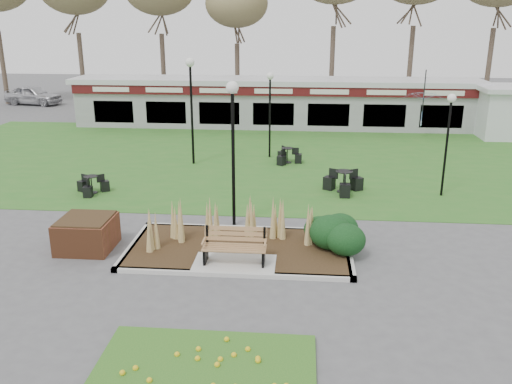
# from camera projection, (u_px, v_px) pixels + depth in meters

# --- Properties ---
(ground) EXTENTS (100.00, 100.00, 0.00)m
(ground) POSITION_uv_depth(u_px,v_px,m) (234.00, 269.00, 14.42)
(ground) COLOR #515154
(ground) RESTS_ON ground
(lawn) EXTENTS (34.00, 16.00, 0.02)m
(lawn) POSITION_uv_depth(u_px,v_px,m) (265.00, 158.00, 25.80)
(lawn) COLOR #2A6A21
(lawn) RESTS_ON ground
(flower_bed) EXTENTS (4.20, 3.00, 0.16)m
(flower_bed) POSITION_uv_depth(u_px,v_px,m) (203.00, 375.00, 10.04)
(flower_bed) COLOR #27631C
(flower_bed) RESTS_ON ground
(planting_bed) EXTENTS (6.75, 3.40, 1.27)m
(planting_bed) POSITION_uv_depth(u_px,v_px,m) (284.00, 239.00, 15.49)
(planting_bed) COLOR #312213
(planting_bed) RESTS_ON ground
(park_bench) EXTENTS (1.70, 0.66, 0.93)m
(park_bench) POSITION_uv_depth(u_px,v_px,m) (235.00, 245.00, 14.48)
(park_bench) COLOR #A5784A
(park_bench) RESTS_ON ground
(brick_planter) EXTENTS (1.50, 1.50, 0.95)m
(brick_planter) POSITION_uv_depth(u_px,v_px,m) (87.00, 233.00, 15.59)
(brick_planter) COLOR brown
(brick_planter) RESTS_ON ground
(food_pavilion) EXTENTS (24.60, 3.40, 2.90)m
(food_pavilion) POSITION_uv_depth(u_px,v_px,m) (275.00, 102.00, 32.89)
(food_pavilion) COLOR gray
(food_pavilion) RESTS_ON ground
(lamp_post_near_right) EXTENTS (0.38, 0.38, 4.60)m
(lamp_post_near_right) POSITION_uv_depth(u_px,v_px,m) (233.00, 122.00, 16.46)
(lamp_post_near_right) COLOR black
(lamp_post_near_right) RESTS_ON ground
(lamp_post_mid_left) EXTENTS (0.39, 0.39, 4.74)m
(lamp_post_mid_left) POSITION_uv_depth(u_px,v_px,m) (191.00, 88.00, 23.75)
(lamp_post_mid_left) COLOR black
(lamp_post_mid_left) RESTS_ON ground
(lamp_post_mid_right) EXTENTS (0.33, 0.33, 4.00)m
(lamp_post_mid_right) POSITION_uv_depth(u_px,v_px,m) (270.00, 96.00, 25.06)
(lamp_post_mid_right) COLOR black
(lamp_post_mid_right) RESTS_ON ground
(lamp_post_far_right) EXTENTS (0.32, 0.32, 3.82)m
(lamp_post_far_right) POSITION_uv_depth(u_px,v_px,m) (449.00, 123.00, 19.51)
(lamp_post_far_right) COLOR black
(lamp_post_far_right) RESTS_ON ground
(bistro_set_a) EXTENTS (1.14, 1.31, 0.70)m
(bistro_set_a) POSITION_uv_depth(u_px,v_px,m) (287.00, 158.00, 24.84)
(bistro_set_a) COLOR black
(bistro_set_a) RESTS_ON ground
(bistro_set_b) EXTENTS (1.26, 1.14, 0.67)m
(bistro_set_b) POSITION_uv_depth(u_px,v_px,m) (92.00, 187.00, 20.56)
(bistro_set_b) COLOR black
(bistro_set_b) RESTS_ON ground
(bistro_set_c) EXTENTS (1.57, 1.36, 0.83)m
(bistro_set_c) POSITION_uv_depth(u_px,v_px,m) (344.00, 185.00, 20.66)
(bistro_set_c) COLOR black
(bistro_set_c) RESTS_ON ground
(patio_umbrella) EXTENTS (2.35, 2.39, 2.65)m
(patio_umbrella) POSITION_uv_depth(u_px,v_px,m) (423.00, 109.00, 29.29)
(patio_umbrella) COLOR black
(patio_umbrella) RESTS_ON ground
(car_silver) EXTENTS (4.58, 2.51, 1.47)m
(car_silver) POSITION_uv_depth(u_px,v_px,m) (33.00, 95.00, 41.35)
(car_silver) COLOR #B2B2B7
(car_silver) RESTS_ON ground
(car_black) EXTENTS (4.72, 1.90, 1.53)m
(car_black) POSITION_uv_depth(u_px,v_px,m) (173.00, 96.00, 40.44)
(car_black) COLOR black
(car_black) RESTS_ON ground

